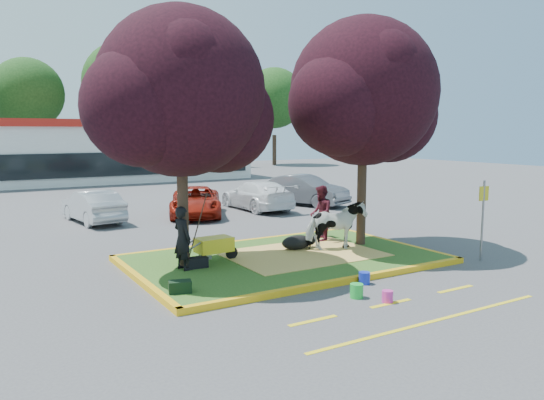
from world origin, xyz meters
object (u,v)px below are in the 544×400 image
handler (182,238)px  bucket_pink (387,297)px  cow (335,226)px  bucket_green (357,291)px  bucket_blue (364,278)px  calf (297,242)px  sign_post (483,212)px  car_silver (93,206)px  wheelbarrow (214,245)px

handler → bucket_pink: (2.93, -4.24, -0.82)m
cow → bucket_pink: (-1.72, -4.04, -0.74)m
bucket_green → bucket_blue: size_ratio=1.08×
calf → handler: (-3.72, -0.44, 0.59)m
sign_post → car_silver: 14.47m
handler → wheelbarrow: size_ratio=0.93×
car_silver → bucket_pink: bearing=95.9°
cow → bucket_green: cow is taller
bucket_blue → handler: bearing=139.3°
bucket_blue → sign_post: bearing=1.3°
calf → handler: bearing=170.2°
sign_post → bucket_pink: 5.17m
bucket_green → car_silver: 13.21m
wheelbarrow → bucket_pink: wheelbarrow is taller
handler → bucket_green: (2.57, -3.66, -0.80)m
cow → car_silver: (-4.82, 9.45, -0.23)m
calf → sign_post: (4.02, -3.27, 1.01)m
bucket_green → cow: bearing=59.1°
wheelbarrow → cow: bearing=-12.3°
handler → wheelbarrow: 1.15m
car_silver → handler: bearing=84.0°
cow → sign_post: sign_post is taller
sign_post → bucket_pink: bearing=-155.6°
calf → cow: bearing=-51.2°
sign_post → bucket_blue: bearing=-170.6°
cow → handler: handler is taller
cow → bucket_pink: size_ratio=6.65×
calf → handler: size_ratio=0.61×
wheelbarrow → bucket_blue: bearing=-57.7°
cow → sign_post: 4.10m
bucket_blue → car_silver: (-3.59, 12.19, 0.50)m
bucket_blue → calf: bearing=84.8°
sign_post → bucket_green: size_ratio=7.27×
calf → car_silver: size_ratio=0.25×
calf → bucket_green: (-1.15, -4.10, -0.21)m
handler → car_silver: bearing=-12.2°
cow → wheelbarrow: cow is taller
handler → sign_post: (7.75, -2.83, 0.42)m
calf → bucket_pink: 4.75m
calf → bucket_blue: 3.39m
calf → wheelbarrow: (-2.69, -0.08, 0.24)m
sign_post → wheelbarrow: bearing=162.7°
cow → calf: bearing=69.4°
bucket_pink → car_silver: car_silver is taller
cow → calf: (-0.92, 0.64, -0.51)m
wheelbarrow → calf: bearing=-1.8°
bucket_green → calf: bearing=74.3°
handler → bucket_blue: bearing=-143.9°
handler → bucket_pink: bearing=-158.6°
calf → bucket_pink: (-0.79, -4.68, -0.23)m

